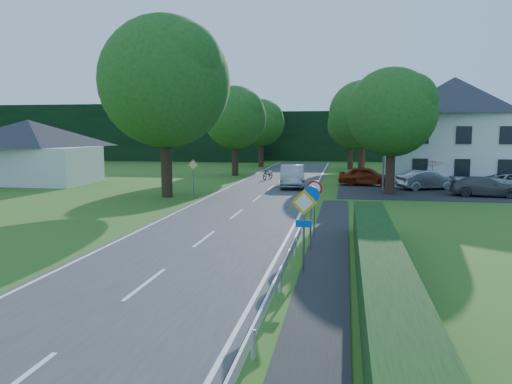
% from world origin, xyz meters
% --- Properties ---
extents(road, '(7.00, 80.00, 0.04)m').
position_xyz_m(road, '(0.00, 20.00, 0.02)').
color(road, '#38383A').
rests_on(road, ground).
extents(footpath, '(1.50, 44.00, 0.04)m').
position_xyz_m(footpath, '(4.95, 2.00, 0.02)').
color(footpath, '#232326').
rests_on(footpath, ground).
extents(parking_pad, '(14.00, 16.00, 0.04)m').
position_xyz_m(parking_pad, '(12.00, 33.00, 0.02)').
color(parking_pad, '#232326').
rests_on(parking_pad, ground).
extents(line_edge_left, '(0.12, 80.00, 0.01)m').
position_xyz_m(line_edge_left, '(-3.25, 20.00, 0.04)').
color(line_edge_left, white).
rests_on(line_edge_left, road).
extents(line_edge_right, '(0.12, 80.00, 0.01)m').
position_xyz_m(line_edge_right, '(3.25, 20.00, 0.04)').
color(line_edge_right, white).
rests_on(line_edge_right, road).
extents(line_centre, '(0.12, 80.00, 0.01)m').
position_xyz_m(line_centre, '(0.00, 20.00, 0.04)').
color(line_centre, white).
rests_on(line_centre, road).
extents(tree_main, '(9.40, 9.40, 11.64)m').
position_xyz_m(tree_main, '(-6.00, 24.00, 5.82)').
color(tree_main, '#185118').
rests_on(tree_main, ground).
extents(tree_left_far, '(7.00, 7.00, 8.58)m').
position_xyz_m(tree_left_far, '(-5.00, 40.00, 4.29)').
color(tree_left_far, '#185118').
rests_on(tree_left_far, ground).
extents(tree_right_far, '(7.40, 7.40, 9.09)m').
position_xyz_m(tree_right_far, '(7.00, 42.00, 4.54)').
color(tree_right_far, '#185118').
rests_on(tree_right_far, ground).
extents(tree_left_back, '(6.60, 6.60, 8.07)m').
position_xyz_m(tree_left_back, '(-4.50, 52.00, 4.04)').
color(tree_left_back, '#185118').
rests_on(tree_left_back, ground).
extents(tree_right_back, '(6.20, 6.20, 7.56)m').
position_xyz_m(tree_right_back, '(6.00, 50.00, 3.78)').
color(tree_right_back, '#185118').
rests_on(tree_right_back, ground).
extents(tree_right_mid, '(7.00, 7.00, 8.58)m').
position_xyz_m(tree_right_mid, '(8.50, 28.00, 4.29)').
color(tree_right_mid, '#185118').
rests_on(tree_right_mid, ground).
extents(treeline_left, '(44.00, 6.00, 8.00)m').
position_xyz_m(treeline_left, '(-28.00, 62.00, 4.00)').
color(treeline_left, black).
rests_on(treeline_left, ground).
extents(treeline_right, '(30.00, 5.00, 7.00)m').
position_xyz_m(treeline_right, '(8.00, 66.00, 3.50)').
color(treeline_right, black).
rests_on(treeline_right, ground).
extents(bungalow_left, '(11.00, 6.50, 5.20)m').
position_xyz_m(bungalow_left, '(-20.00, 30.00, 2.71)').
color(bungalow_left, silver).
rests_on(bungalow_left, ground).
extents(house_white, '(10.60, 8.40, 8.60)m').
position_xyz_m(house_white, '(14.00, 36.00, 4.41)').
color(house_white, silver).
rests_on(house_white, ground).
extents(streetlight, '(2.03, 0.18, 8.00)m').
position_xyz_m(streetlight, '(8.06, 30.00, 4.46)').
color(streetlight, slate).
rests_on(streetlight, ground).
extents(sign_priority_right, '(0.78, 0.09, 2.59)m').
position_xyz_m(sign_priority_right, '(4.30, 7.98, 1.80)').
color(sign_priority_right, slate).
rests_on(sign_priority_right, ground).
extents(sign_roundabout, '(0.64, 0.08, 2.37)m').
position_xyz_m(sign_roundabout, '(4.30, 10.98, 1.67)').
color(sign_roundabout, slate).
rests_on(sign_roundabout, ground).
extents(sign_speed_limit, '(0.64, 0.11, 2.37)m').
position_xyz_m(sign_speed_limit, '(4.30, 12.97, 1.77)').
color(sign_speed_limit, slate).
rests_on(sign_speed_limit, ground).
extents(sign_priority_left, '(0.78, 0.09, 2.44)m').
position_xyz_m(sign_priority_left, '(-4.50, 24.98, 1.72)').
color(sign_priority_left, slate).
rests_on(sign_priority_left, ground).
extents(moving_car, '(2.33, 5.24, 1.67)m').
position_xyz_m(moving_car, '(1.52, 30.73, 0.88)').
color(moving_car, '#A1A1A6').
rests_on(moving_car, road).
extents(motorcycle, '(1.16, 2.07, 1.03)m').
position_xyz_m(motorcycle, '(-1.20, 36.25, 0.55)').
color(motorcycle, black).
rests_on(motorcycle, road).
extents(parked_car_red, '(4.46, 2.29, 1.45)m').
position_xyz_m(parked_car_red, '(7.14, 33.00, 0.77)').
color(parked_car_red, maroon).
rests_on(parked_car_red, parking_pad).
extents(parked_car_silver_a, '(4.56, 3.05, 1.42)m').
position_xyz_m(parked_car_silver_a, '(11.41, 31.00, 0.75)').
color(parked_car_silver_a, '#A7A8AC').
rests_on(parked_car_silver_a, parking_pad).
extents(parked_car_grey, '(4.57, 2.26, 1.28)m').
position_xyz_m(parked_car_grey, '(14.58, 27.77, 0.68)').
color(parked_car_grey, '#4C4D51').
rests_on(parked_car_grey, parking_pad).
extents(parasol, '(3.10, 3.13, 2.20)m').
position_xyz_m(parasol, '(11.77, 30.96, 1.14)').
color(parasol, red).
rests_on(parasol, parking_pad).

